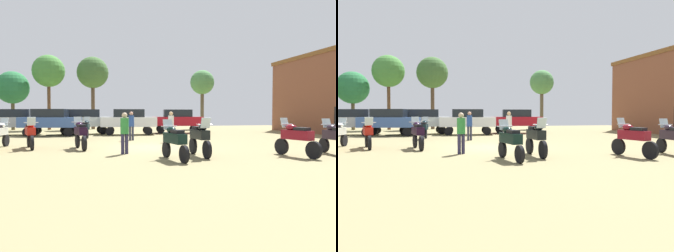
% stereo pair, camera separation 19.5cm
% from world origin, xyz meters
% --- Properties ---
extents(ground_plane, '(44.00, 52.00, 0.02)m').
position_xyz_m(ground_plane, '(0.00, 0.00, 0.01)').
color(ground_plane, olive).
extents(motorcycle_2, '(0.74, 2.16, 1.49)m').
position_xyz_m(motorcycle_2, '(4.78, -4.74, 0.75)').
color(motorcycle_2, black).
rests_on(motorcycle_2, ground).
extents(motorcycle_5, '(0.74, 2.21, 1.51)m').
position_xyz_m(motorcycle_5, '(-3.35, -0.08, 0.76)').
color(motorcycle_5, black).
rests_on(motorcycle_5, ground).
extents(motorcycle_9, '(0.67, 2.18, 1.44)m').
position_xyz_m(motorcycle_9, '(-0.01, -4.52, 0.73)').
color(motorcycle_9, black).
rests_on(motorcycle_9, ground).
extents(motorcycle_10, '(0.62, 2.18, 1.45)m').
position_xyz_m(motorcycle_10, '(6.73, -4.53, 0.73)').
color(motorcycle_10, black).
rests_on(motorcycle_10, ground).
extents(motorcycle_11, '(0.62, 2.15, 1.45)m').
position_xyz_m(motorcycle_11, '(-3.17, 5.84, 0.73)').
color(motorcycle_11, black).
rests_on(motorcycle_11, ground).
extents(motorcycle_12, '(0.78, 2.18, 1.50)m').
position_xyz_m(motorcycle_12, '(-5.66, 0.69, 0.76)').
color(motorcycle_12, black).
rests_on(motorcycle_12, ground).
extents(motorcycle_13, '(0.62, 2.18, 1.50)m').
position_xyz_m(motorcycle_13, '(1.21, -3.77, 0.76)').
color(motorcycle_13, black).
rests_on(motorcycle_13, ground).
extents(car_1, '(4.53, 2.47, 2.00)m').
position_xyz_m(car_1, '(4.34, 10.92, 1.19)').
color(car_1, black).
rests_on(car_1, ground).
extents(car_2, '(4.41, 2.07, 2.00)m').
position_xyz_m(car_2, '(-8.55, 11.56, 1.19)').
color(car_2, black).
rests_on(car_2, ground).
extents(car_3, '(4.44, 2.18, 2.00)m').
position_xyz_m(car_3, '(0.08, 9.84, 1.19)').
color(car_3, black).
rests_on(car_3, ground).
extents(car_4, '(4.55, 2.54, 2.00)m').
position_xyz_m(car_4, '(-5.76, 9.80, 1.19)').
color(car_4, black).
rests_on(car_4, ground).
extents(car_5, '(4.47, 2.24, 2.00)m').
position_xyz_m(car_5, '(-3.42, 11.26, 1.19)').
color(car_5, black).
rests_on(car_5, ground).
extents(person_1, '(0.35, 0.35, 1.78)m').
position_xyz_m(person_1, '(-0.43, 4.28, 1.06)').
color(person_1, '#303245').
rests_on(person_1, ground).
extents(person_2, '(0.38, 0.38, 1.78)m').
position_xyz_m(person_2, '(1.73, 2.82, 1.06)').
color(person_2, '#24324B').
rests_on(person_2, ground).
extents(person_3, '(0.41, 0.41, 1.70)m').
position_xyz_m(person_3, '(-1.54, -2.37, 1.01)').
color(person_3, '#2D2949').
rests_on(person_3, ground).
extents(tree_1, '(2.64, 2.64, 6.43)m').
position_xyz_m(tree_1, '(9.15, 18.09, 5.03)').
color(tree_1, brown).
rests_on(tree_1, ground).
extents(tree_3, '(3.32, 3.32, 7.69)m').
position_xyz_m(tree_3, '(-2.57, 19.74, 5.98)').
color(tree_3, '#4D3A29').
rests_on(tree_3, ground).
extents(tree_4, '(3.27, 3.27, 5.93)m').
position_xyz_m(tree_4, '(-10.49, 19.86, 4.29)').
color(tree_4, brown).
rests_on(tree_4, ground).
extents(tree_5, '(3.26, 3.26, 7.65)m').
position_xyz_m(tree_5, '(-6.98, 19.47, 5.98)').
color(tree_5, brown).
rests_on(tree_5, ground).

